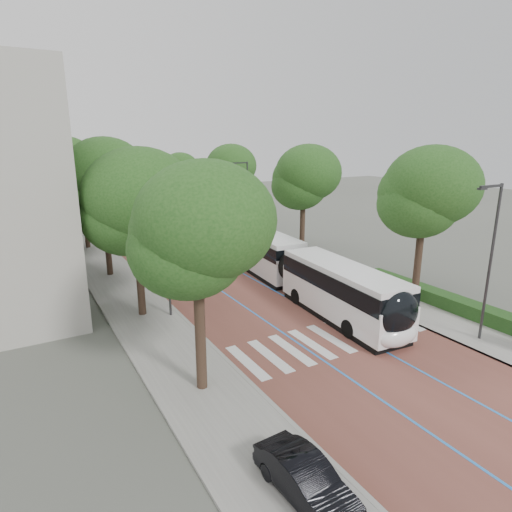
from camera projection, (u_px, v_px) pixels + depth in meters
The scene contains 20 objects.
ground at pixel (340, 347), 21.52m from camera, with size 160.00×160.00×0.00m, color #51544C.
road at pixel (134, 222), 54.97m from camera, with size 11.00×140.00×0.02m, color brown.
sidewalk_left at pixel (71, 227), 51.34m from camera, with size 4.00×140.00×0.12m, color gray.
sidewalk_right at pixel (189, 216), 58.57m from camera, with size 4.00×140.00×0.12m, color gray.
kerb_left at pixel (88, 225), 52.26m from camera, with size 0.20×140.00×0.14m, color gray.
kerb_right at pixel (176, 217), 57.66m from camera, with size 0.20×140.00×0.14m, color gray.
zebra_crossing at pixel (331, 338), 22.44m from camera, with size 10.55×3.60×0.01m.
lane_line_left at pixel (121, 223), 54.20m from camera, with size 0.12×126.00×0.01m, color blue.
lane_line_right at pixel (146, 220), 55.74m from camera, with size 0.12×126.00×0.01m, color blue.
hedge at pixel (457, 304), 25.77m from camera, with size 1.20×14.00×0.80m, color #143A14.
streetlight_near at pixel (490, 251), 20.94m from camera, with size 1.82×0.20×8.00m.
streetlight_far at pixel (246, 196), 41.85m from camera, with size 1.82×0.20×8.00m.
lamp_post_left at pixel (167, 249), 24.19m from camera, with size 0.14×0.14×8.00m, color #323134.
trees_left at pixel (86, 180), 37.08m from camera, with size 6.36×60.43×10.01m.
trees_right at pixel (259, 178), 41.37m from camera, with size 5.54×47.41×9.28m.
lead_bus at pixel (306, 274), 27.97m from camera, with size 3.93×18.53×3.20m.
bus_queued_0 at pixel (195, 232), 41.06m from camera, with size 3.07×12.50×3.20m.
bus_queued_1 at pixel (158, 213), 51.89m from camera, with size 2.60×12.41×3.20m.
bus_queued_2 at pixel (132, 200), 62.44m from camera, with size 3.10×12.50×3.20m.
parked_car at pixel (306, 479), 12.19m from camera, with size 1.27×3.66×1.20m, color black.
Camera 1 is at (-13.45, -14.84, 10.05)m, focal length 30.00 mm.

